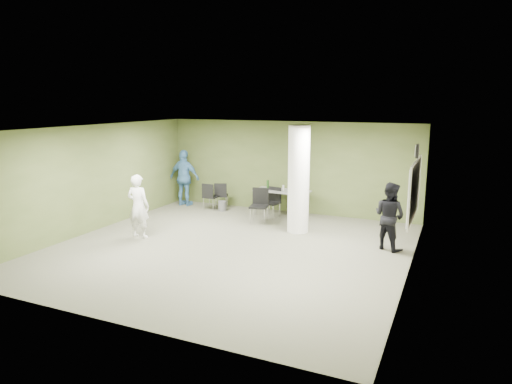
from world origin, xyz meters
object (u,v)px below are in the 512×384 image
at_px(folding_table, 282,192).
at_px(chair_back_left, 210,195).
at_px(man_blue, 185,178).
at_px(woman_white, 138,206).
at_px(man_black, 389,216).

bearing_deg(folding_table, chair_back_left, -171.01).
bearing_deg(folding_table, man_blue, -177.77).
distance_m(chair_back_left, woman_white, 3.29).
relative_size(chair_back_left, man_black, 0.54).
distance_m(folding_table, man_blue, 3.41).
xyz_separation_m(folding_table, man_black, (3.40, -1.94, 0.06)).
xyz_separation_m(man_black, man_blue, (-6.80, 1.92, 0.13)).
height_order(folding_table, chair_back_left, folding_table).
xyz_separation_m(chair_back_left, woman_white, (-0.19, -3.27, 0.31)).
bearing_deg(woman_white, man_black, -170.24).
bearing_deg(man_blue, chair_back_left, 167.34).
relative_size(woman_white, man_black, 1.02).
distance_m(chair_back_left, man_black, 5.95).
bearing_deg(woman_white, chair_back_left, -98.91).
bearing_deg(man_black, chair_back_left, 10.79).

